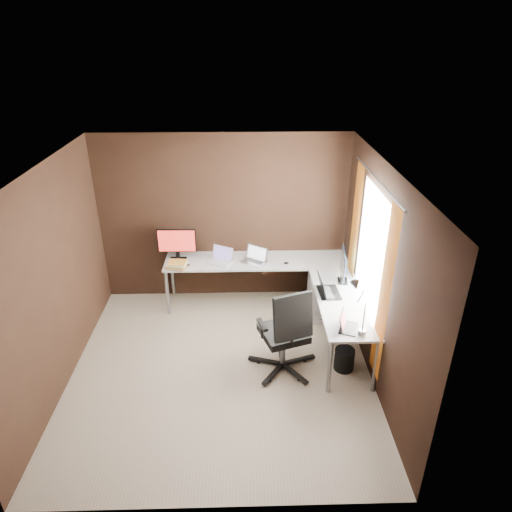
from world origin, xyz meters
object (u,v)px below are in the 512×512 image
Objects in this scene: laptop_white at (221,259)px; laptop_silver at (255,259)px; book_stack at (177,265)px; desk_lamp at (358,301)px; monitor_right at (343,265)px; laptop_black_small at (347,325)px; monitor_left at (177,243)px; wastebasket at (344,359)px; laptop_black_big at (326,290)px; office_chair at (285,347)px; drawer_pedestal at (324,297)px.

laptop_white is 0.49m from laptop_silver.
desk_lamp reaches higher than book_stack.
monitor_right is 1.08m from laptop_black_small.
wastebasket is at bearing -35.22° from monitor_left.
wastebasket is (-0.01, 0.24, -0.99)m from desk_lamp.
laptop_black_small is (-0.15, -1.05, -0.20)m from monitor_right.
monitor_left is 1.35× the size of laptop_silver.
wastebasket is at bearing -21.13° from laptop_silver.
monitor_right is 1.21m from wastebasket.
monitor_right reaches higher than laptop_black_small.
laptop_black_big is 0.91m from office_chair.
book_stack is (-2.23, 0.45, -0.20)m from monitor_right.
laptop_silver is at bearing 125.74° from wastebasket.
laptop_silver is 1.27× the size of laptop_black_small.
monitor_right is at bearing -43.44° from laptop_black_big.
laptop_silver is at bearing -4.62° from monitor_left.
laptop_white reaches higher than wastebasket.
drawer_pedestal is at bearing -9.99° from monitor_left.
desk_lamp is (0.18, -0.82, 0.35)m from laptop_black_big.
monitor_right is 1.86× the size of wastebasket.
laptop_black_big reaches higher than wastebasket.
drawer_pedestal is at bearing 19.96° from laptop_black_small.
office_chair is at bearing -42.92° from book_stack.
book_stack is (-1.10, -0.14, -0.01)m from laptop_silver.
drawer_pedestal is at bearing 16.76° from laptop_white.
laptop_black_big is at bearing -99.42° from drawer_pedestal.
monitor_right reaches higher than wastebasket.
office_chair is at bearing 144.74° from monitor_right.
laptop_black_small is at bearing -39.11° from monitor_left.
desk_lamp is (-0.07, -1.11, 0.16)m from monitor_right.
drawer_pedestal is 1.34m from office_chair.
desk_lamp is at bearing -19.45° from laptop_white.
office_chair is (-0.75, 0.25, -0.79)m from desk_lamp.
laptop_black_small reaches higher than drawer_pedestal.
wastebasket is (1.54, -1.47, -0.64)m from laptop_white.
desk_lamp is at bearing -86.67° from wastebasket.
laptop_white is at bearing -148.22° from laptop_silver.
desk_lamp reaches higher than laptop_black_big.
drawer_pedestal is at bearing 34.76° from monitor_right.
desk_lamp is 2.29× the size of wastebasket.
office_chair is at bearing 132.15° from laptop_black_big.
office_chair is (-0.66, -1.17, 0.04)m from drawer_pedestal.
laptop_black_small is 0.28× the size of office_chair.
monitor_right is at bearing 11.78° from laptop_black_small.
office_chair is at bearing -119.64° from drawer_pedestal.
desk_lamp is (0.08, -1.41, 0.83)m from drawer_pedestal.
monitor_right is 1.32× the size of laptop_white.
monitor_left is 2.35m from monitor_right.
wastebasket is (0.07, 0.18, -0.63)m from laptop_black_small.
drawer_pedestal is 2.14m from book_stack.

